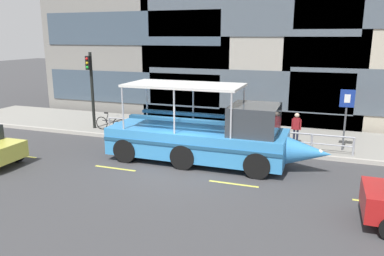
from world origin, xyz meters
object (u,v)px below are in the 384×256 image
Objects in this scene: pedestrian_near_bow at (296,126)px; pedestrian_mid_left at (235,121)px; duck_tour_boat at (209,137)px; leaned_bicycle at (110,123)px; parking_sign at (346,110)px; traffic_light_pole at (91,83)px.

pedestrian_mid_left is (-2.87, -0.02, 0.01)m from pedestrian_near_bow.
duck_tour_boat is 5.91× the size of pedestrian_mid_left.
pedestrian_mid_left is (0.34, 3.10, 0.03)m from duck_tour_boat.
leaned_bicycle is 1.14× the size of pedestrian_near_bow.
parking_sign is 1.76× the size of pedestrian_mid_left.
leaned_bicycle is at bearing -178.66° from parking_sign.
parking_sign is at bearing 1.34° from leaned_bicycle.
duck_tour_boat is at bearing -96.20° from pedestrian_mid_left.
traffic_light_pole is 10.81m from pedestrian_near_bow.
pedestrian_mid_left is at bearing 2.91° from leaned_bicycle.
pedestrian_mid_left reaches higher than leaned_bicycle.
pedestrian_near_bow is at bearing 177.64° from parking_sign.
leaned_bicycle is (1.10, -0.10, -2.11)m from traffic_light_pole.
traffic_light_pole reaches higher than duck_tour_boat.
pedestrian_mid_left reaches higher than pedestrian_near_bow.
parking_sign is 6.13m from duck_tour_boat.
duck_tour_boat reaches higher than leaned_bicycle.
traffic_light_pole reaches higher than pedestrian_near_bow.
pedestrian_near_bow is at bearing 44.15° from duck_tour_boat.
pedestrian_mid_left is at bearing -179.70° from pedestrian_near_bow.
parking_sign is (12.73, 0.17, -0.65)m from traffic_light_pole.
traffic_light_pole is 0.45× the size of duck_tour_boat.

